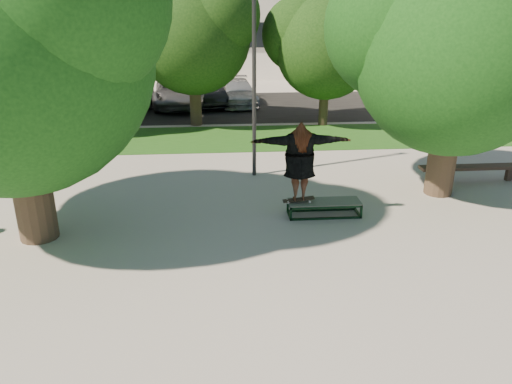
{
  "coord_description": "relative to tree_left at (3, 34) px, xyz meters",
  "views": [
    {
      "loc": [
        -0.12,
        -9.61,
        5.0
      ],
      "look_at": [
        0.7,
        0.6,
        1.11
      ],
      "focal_mm": 35.0,
      "sensor_mm": 36.0,
      "label": 1
    }
  ],
  "objects": [
    {
      "name": "car_silver_a",
      "position": [
        0.0,
        13.54,
        -3.71
      ],
      "size": [
        2.41,
        4.41,
        1.42
      ],
      "primitive_type": "imported",
      "rotation": [
        0.0,
        0.0,
        -0.18
      ],
      "color": "#BABABF",
      "rests_on": "asphalt_strip"
    },
    {
      "name": "bench",
      "position": [
        11.7,
        2.79,
        -4.01
      ],
      "size": [
        3.18,
        0.43,
        0.49
      ],
      "rotation": [
        0.0,
        0.0,
        0.0
      ],
      "color": "#453329",
      "rests_on": "ground"
    },
    {
      "name": "bg_tree_left",
      "position": [
        -2.28,
        9.98,
        -0.69
      ],
      "size": [
        5.28,
        4.51,
        5.77
      ],
      "color": "#38281E",
      "rests_on": "ground"
    },
    {
      "name": "bg_tree_right",
      "position": [
        8.73,
        10.47,
        -0.93
      ],
      "size": [
        5.04,
        4.31,
        5.43
      ],
      "color": "#38281E",
      "rests_on": "ground"
    },
    {
      "name": "car_grey",
      "position": [
        2.29,
        15.25,
        -3.68
      ],
      "size": [
        2.74,
        5.47,
        1.49
      ],
      "primitive_type": "imported",
      "rotation": [
        0.0,
        0.0,
        0.05
      ],
      "color": "slate",
      "rests_on": "asphalt_strip"
    },
    {
      "name": "grind_box",
      "position": [
        6.79,
        0.65,
        -4.23
      ],
      "size": [
        1.8,
        0.6,
        0.38
      ],
      "color": "black",
      "rests_on": "ground"
    },
    {
      "name": "car_dark",
      "position": [
        3.77,
        15.21,
        -3.77
      ],
      "size": [
        2.14,
        4.15,
        1.3
      ],
      "primitive_type": "imported",
      "rotation": [
        0.0,
        0.0,
        0.2
      ],
      "color": "black",
      "rests_on": "asphalt_strip"
    },
    {
      "name": "skater_rig",
      "position": [
        6.14,
        0.65,
        -3.0
      ],
      "size": [
        2.4,
        0.69,
        2.02
      ],
      "rotation": [
        0.0,
        0.0,
        3.12
      ],
      "color": "white",
      "rests_on": "grind_box"
    },
    {
      "name": "tree_left",
      "position": [
        0.0,
        0.0,
        0.0
      ],
      "size": [
        6.96,
        5.95,
        7.12
      ],
      "color": "#38281E",
      "rests_on": "ground"
    },
    {
      "name": "ground",
      "position": [
        4.29,
        -1.09,
        -4.42
      ],
      "size": [
        120.0,
        120.0,
        0.0
      ],
      "primitive_type": "plane",
      "color": "gray",
      "rests_on": "ground"
    },
    {
      "name": "asphalt_strip",
      "position": [
        4.29,
        14.91,
        -4.42
      ],
      "size": [
        40.0,
        8.0,
        0.01
      ],
      "primitive_type": "cube",
      "color": "black",
      "rests_on": "ground"
    },
    {
      "name": "tree_right",
      "position": [
        10.21,
        1.99,
        -0.33
      ],
      "size": [
        6.24,
        5.33,
        6.51
      ],
      "color": "#38281E",
      "rests_on": "ground"
    },
    {
      "name": "bg_tree_mid",
      "position": [
        3.22,
        10.98,
        -0.41
      ],
      "size": [
        5.76,
        4.92,
        6.24
      ],
      "color": "#38281E",
      "rests_on": "ground"
    },
    {
      "name": "grass_strip",
      "position": [
        5.29,
        8.41,
        -4.41
      ],
      "size": [
        30.0,
        4.0,
        0.02
      ],
      "primitive_type": "cube",
      "color": "#1D4E16",
      "rests_on": "ground"
    },
    {
      "name": "car_silver_b",
      "position": [
        5.31,
        15.41,
        -3.78
      ],
      "size": [
        2.09,
        4.52,
        1.28
      ],
      "primitive_type": "imported",
      "rotation": [
        0.0,
        0.0,
        0.07
      ],
      "color": "#B7B8BC",
      "rests_on": "asphalt_strip"
    },
    {
      "name": "lamppost",
      "position": [
        5.29,
        3.91,
        -1.27
      ],
      "size": [
        0.25,
        0.15,
        6.11
      ],
      "color": "#2D2D30",
      "rests_on": "ground"
    },
    {
      "name": "side_building",
      "position": [
        22.29,
        20.91,
        -0.42
      ],
      "size": [
        15.0,
        10.0,
        8.0
      ],
      "primitive_type": "cube",
      "color": "silver",
      "rests_on": "ground"
    }
  ]
}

